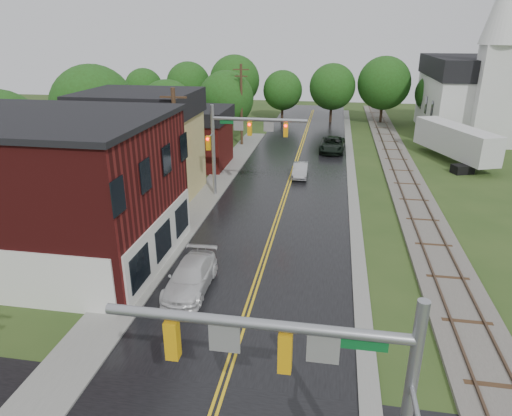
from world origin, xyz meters
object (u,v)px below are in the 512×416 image
(tree_left_b, at_px, (95,110))
(sedan_silver, at_px, (300,170))
(church, at_px, (474,88))
(traffic_signal_near, at_px, (317,374))
(semi_trailer, at_px, (455,141))
(tree_left_a, at_px, (1,140))
(brick_building, at_px, (39,190))
(traffic_signal_far, at_px, (240,135))
(tree_left_c, at_px, (169,110))
(pickup_white, at_px, (191,277))
(utility_pole_b, at_px, (177,153))
(tree_left_e, at_px, (227,100))
(utility_pole_c, at_px, (241,104))
(suv_dark, at_px, (332,145))

(tree_left_b, height_order, sedan_silver, tree_left_b)
(church, xyz_separation_m, sedan_silver, (-19.20, -20.70, -5.22))
(traffic_signal_near, distance_m, semi_trailer, 40.69)
(tree_left_a, relative_size, semi_trailer, 0.77)
(brick_building, bearing_deg, sedan_silver, 53.64)
(traffic_signal_far, bearing_deg, traffic_signal_near, -74.48)
(traffic_signal_far, relative_size, tree_left_c, 0.96)
(traffic_signal_far, distance_m, pickup_white, 14.78)
(sedan_silver, bearing_deg, semi_trailer, 26.81)
(brick_building, height_order, utility_pole_b, utility_pole_b)
(tree_left_e, bearing_deg, church, 15.20)
(tree_left_c, bearing_deg, utility_pole_c, 30.20)
(utility_pole_c, xyz_separation_m, sedan_silver, (7.60, -10.96, -4.11))
(tree_left_c, bearing_deg, traffic_signal_near, -65.44)
(church, xyz_separation_m, tree_left_e, (-28.85, -7.84, -1.02))
(church, distance_m, tree_left_e, 29.91)
(traffic_signal_near, height_order, pickup_white, traffic_signal_near)
(church, bearing_deg, brick_building, -129.98)
(utility_pole_b, bearing_deg, sedan_silver, 55.46)
(church, distance_m, tree_left_a, 51.01)
(utility_pole_b, height_order, tree_left_b, tree_left_b)
(brick_building, height_order, tree_left_c, brick_building)
(suv_dark, bearing_deg, church, 36.63)
(brick_building, bearing_deg, tree_left_e, 83.29)
(tree_left_b, bearing_deg, pickup_white, -52.45)
(sedan_silver, bearing_deg, utility_pole_b, -125.35)
(tree_left_a, bearing_deg, suv_dark, 41.79)
(tree_left_c, distance_m, pickup_white, 29.32)
(utility_pole_b, height_order, suv_dark, utility_pole_b)
(traffic_signal_near, bearing_deg, utility_pole_c, 103.74)
(church, bearing_deg, pickup_white, -119.57)
(traffic_signal_far, distance_m, suv_dark, 17.74)
(utility_pole_b, distance_m, tree_left_c, 19.24)
(utility_pole_c, distance_m, tree_left_b, 16.42)
(utility_pole_c, bearing_deg, brick_building, -101.09)
(traffic_signal_far, relative_size, utility_pole_c, 0.82)
(church, relative_size, tree_left_c, 2.61)
(traffic_signal_near, relative_size, semi_trailer, 0.65)
(traffic_signal_far, xyz_separation_m, sedan_silver, (4.27, 6.04, -4.36))
(tree_left_b, height_order, tree_left_c, tree_left_b)
(brick_building, bearing_deg, traffic_signal_near, -39.17)
(tree_left_a, bearing_deg, brick_building, -43.13)
(tree_left_b, relative_size, suv_dark, 1.75)
(brick_building, distance_m, sedan_silver, 22.68)
(tree_left_a, height_order, semi_trailer, tree_left_a)
(traffic_signal_far, relative_size, suv_dark, 1.33)
(utility_pole_b, bearing_deg, brick_building, -129.07)
(suv_dark, bearing_deg, sedan_silver, -102.52)
(tree_left_e, distance_m, semi_trailer, 25.07)
(church, bearing_deg, tree_left_b, -150.01)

